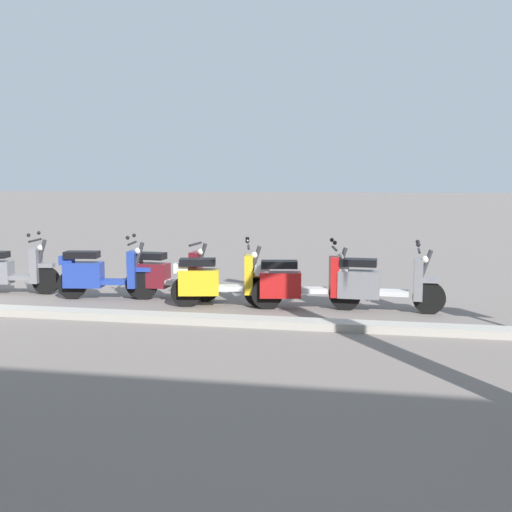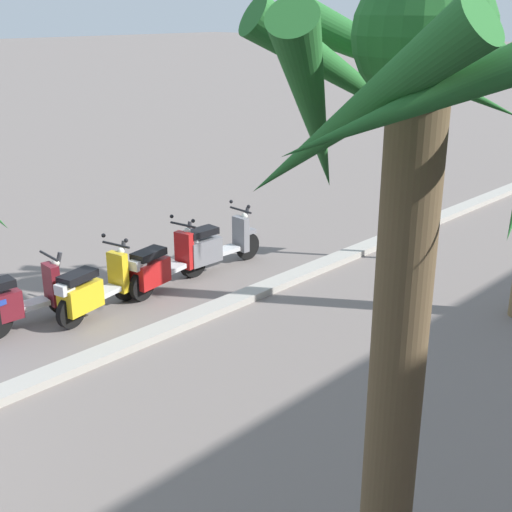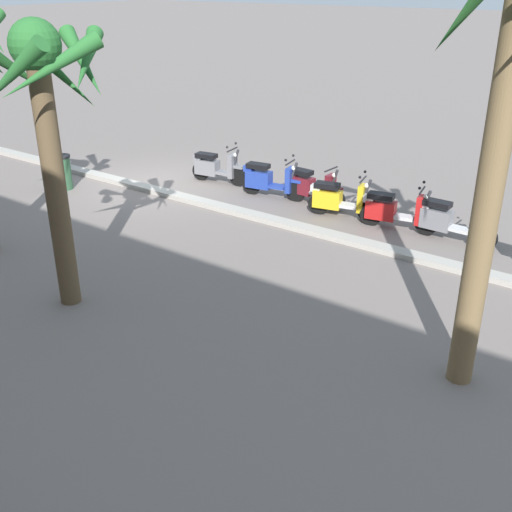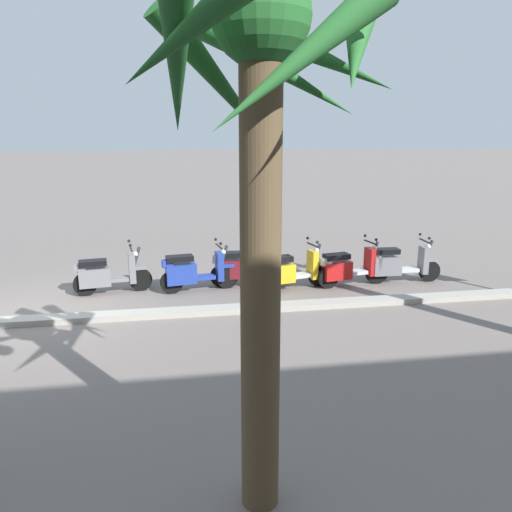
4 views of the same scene
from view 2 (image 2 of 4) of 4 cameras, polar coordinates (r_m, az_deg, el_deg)
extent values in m
cylinder|color=black|center=(13.22, -0.69, 0.82)|extent=(0.52, 0.12, 0.52)
cylinder|color=black|center=(12.39, -5.19, -0.59)|extent=(0.52, 0.12, 0.52)
cube|color=silver|center=(12.80, -2.71, 0.44)|extent=(0.61, 0.30, 0.08)
cube|color=slate|center=(12.46, -4.44, 0.43)|extent=(0.69, 0.34, 0.45)
cube|color=black|center=(12.33, -4.55, 1.99)|extent=(0.61, 0.32, 0.12)
cube|color=slate|center=(13.01, -1.27, 1.85)|extent=(0.15, 0.34, 0.66)
cube|color=slate|center=(13.12, -0.70, 2.02)|extent=(0.33, 0.17, 0.08)
cylinder|color=#333338|center=(13.01, -1.02, 2.55)|extent=(0.29, 0.08, 0.69)
cylinder|color=black|center=(12.87, -1.29, 3.84)|extent=(0.06, 0.56, 0.04)
sphere|color=white|center=(12.97, -0.96, 3.33)|extent=(0.12, 0.12, 0.12)
cube|color=silver|center=(12.19, -5.55, 1.25)|extent=(0.25, 0.21, 0.16)
sphere|color=black|center=(12.99, -2.08, 4.54)|extent=(0.07, 0.07, 0.07)
sphere|color=black|center=(12.65, -0.62, 4.13)|extent=(0.07, 0.07, 0.07)
cylinder|color=black|center=(12.41, -5.41, -0.55)|extent=(0.53, 0.19, 0.52)
cylinder|color=black|center=(11.52, -9.45, -2.41)|extent=(0.53, 0.19, 0.52)
cube|color=silver|center=(11.97, -7.21, -1.11)|extent=(0.64, 0.38, 0.08)
cube|color=red|center=(11.61, -8.76, -1.37)|extent=(0.73, 0.43, 0.42)
cube|color=black|center=(11.48, -8.91, 0.17)|extent=(0.64, 0.40, 0.12)
cube|color=red|center=(12.19, -5.99, 0.48)|extent=(0.20, 0.36, 0.66)
cube|color=red|center=(12.32, -5.46, 0.71)|extent=(0.34, 0.21, 0.08)
cylinder|color=#333338|center=(12.20, -5.78, 1.25)|extent=(0.29, 0.12, 0.69)
cylinder|color=black|center=(12.04, -6.07, 2.59)|extent=(0.14, 0.56, 0.04)
sphere|color=white|center=(12.15, -5.75, 2.08)|extent=(0.12, 0.12, 0.12)
cube|color=silver|center=(11.32, -9.84, -0.70)|extent=(0.27, 0.24, 0.16)
sphere|color=black|center=(12.14, -7.02, 3.29)|extent=(0.07, 0.07, 0.07)
sphere|color=black|center=(11.84, -5.26, 2.93)|extent=(0.07, 0.07, 0.07)
cylinder|color=black|center=(11.57, -10.70, -2.39)|extent=(0.53, 0.21, 0.52)
cylinder|color=black|center=(10.77, -15.13, -4.48)|extent=(0.53, 0.21, 0.52)
cube|color=silver|center=(11.17, -12.68, -3.03)|extent=(0.65, 0.40, 0.08)
cube|color=gold|center=(10.84, -14.37, -3.32)|extent=(0.73, 0.46, 0.43)
cube|color=black|center=(10.70, -14.60, -1.66)|extent=(0.65, 0.42, 0.12)
cube|color=gold|center=(11.34, -11.40, -1.32)|extent=(0.21, 0.36, 0.66)
cube|color=gold|center=(11.47, -10.79, -1.05)|extent=(0.35, 0.22, 0.08)
cylinder|color=#333338|center=(11.35, -11.18, -0.49)|extent=(0.29, 0.13, 0.69)
cylinder|color=black|center=(11.19, -11.56, 0.92)|extent=(0.16, 0.56, 0.04)
sphere|color=white|center=(11.30, -11.17, 0.39)|extent=(0.12, 0.12, 0.12)
cube|color=silver|center=(10.57, -15.63, -2.63)|extent=(0.28, 0.25, 0.16)
sphere|color=black|center=(11.29, -12.57, 1.68)|extent=(0.07, 0.07, 0.07)
sphere|color=black|center=(10.98, -10.76, 1.28)|extent=(0.07, 0.07, 0.07)
cylinder|color=black|center=(11.27, -15.64, -3.43)|extent=(0.53, 0.14, 0.52)
cube|color=silver|center=(11.03, -18.40, -3.91)|extent=(0.62, 0.32, 0.08)
cube|color=maroon|center=(11.09, -16.61, -2.28)|extent=(0.16, 0.35, 0.66)
cube|color=maroon|center=(11.16, -15.78, -2.06)|extent=(0.33, 0.18, 0.08)
cylinder|color=#333338|center=(11.07, -16.31, -1.46)|extent=(0.29, 0.09, 0.69)
cylinder|color=black|center=(10.93, -16.85, 0.00)|extent=(0.08, 0.56, 0.04)
sphere|color=white|center=(11.01, -16.31, -0.57)|extent=(0.12, 0.12, 0.12)
cylinder|color=#939399|center=(13.24, 12.64, 4.62)|extent=(0.09, 0.09, 2.40)
cube|color=#1947B7|center=(13.07, 12.74, 8.48)|extent=(0.60, 0.09, 0.60)
cube|color=white|center=(13.08, 12.69, 8.49)|extent=(0.33, 0.05, 0.33)
cylinder|color=brown|center=(4.69, 11.53, -10.77)|extent=(0.36, 0.36, 4.45)
sphere|color=#286B2D|center=(4.05, 13.77, 17.43)|extent=(0.80, 0.80, 0.80)
cone|color=#286B2D|center=(3.53, 7.66, 11.15)|extent=(0.29, 1.50, 1.20)
cone|color=#286B2D|center=(3.32, 15.73, 13.09)|extent=(1.28, 1.42, 0.89)
cone|color=#286B2D|center=(4.82, 12.60, 15.12)|extent=(1.20, 1.47, 0.91)
cone|color=#286B2D|center=(4.66, 8.03, 14.16)|extent=(1.56, 0.85, 1.07)
cone|color=#286B2D|center=(4.17, 4.86, 11.50)|extent=(1.36, 0.89, 1.34)
camera|label=1|loc=(8.56, 51.53, -4.45)|focal=44.06mm
camera|label=3|loc=(12.63, 65.01, 12.69)|focal=43.22mm
camera|label=4|loc=(3.58, 75.43, -12.61)|focal=34.67mm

